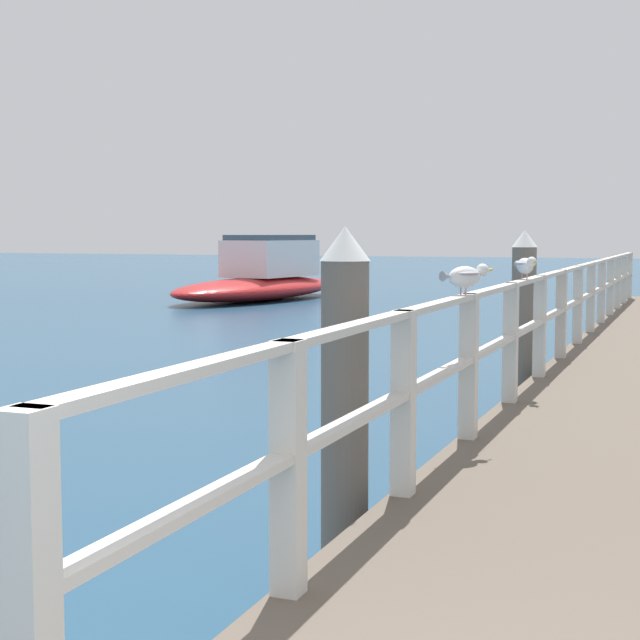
{
  "coord_description": "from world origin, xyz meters",
  "views": [
    {
      "loc": [
        0.48,
        -1.15,
        1.97
      ],
      "look_at": [
        -3.3,
        8.51,
        1.05
      ],
      "focal_mm": 54.93,
      "sensor_mm": 36.0,
      "label": 1
    }
  ],
  "objects_px": {
    "dock_piling_near": "(345,398)",
    "seagull_background": "(525,265)",
    "boat_0": "(261,278)",
    "dock_piling_far": "(523,316)",
    "seagull_foreground": "(465,276)"
  },
  "relations": [
    {
      "from": "seagull_background",
      "to": "boat_0",
      "type": "distance_m",
      "value": 20.42
    },
    {
      "from": "dock_piling_near",
      "to": "seagull_background",
      "type": "distance_m",
      "value": 3.96
    },
    {
      "from": "dock_piling_far",
      "to": "seagull_background",
      "type": "xyz_separation_m",
      "value": [
        0.38,
        -2.22,
        0.66
      ]
    },
    {
      "from": "dock_piling_near",
      "to": "seagull_background",
      "type": "relative_size",
      "value": 4.61
    },
    {
      "from": "seagull_foreground",
      "to": "seagull_background",
      "type": "xyz_separation_m",
      "value": [
        -0.0,
        2.48,
        0.0
      ]
    },
    {
      "from": "dock_piling_far",
      "to": "boat_0",
      "type": "xyz_separation_m",
      "value": [
        -10.34,
        15.12,
        -0.38
      ]
    },
    {
      "from": "dock_piling_far",
      "to": "dock_piling_near",
      "type": "bearing_deg",
      "value": -90.0
    },
    {
      "from": "dock_piling_far",
      "to": "seagull_foreground",
      "type": "xyz_separation_m",
      "value": [
        0.38,
        -4.7,
        0.66
      ]
    },
    {
      "from": "dock_piling_near",
      "to": "boat_0",
      "type": "height_order",
      "value": "dock_piling_near"
    },
    {
      "from": "seagull_foreground",
      "to": "dock_piling_far",
      "type": "bearing_deg",
      "value": 127.35
    },
    {
      "from": "dock_piling_near",
      "to": "seagull_foreground",
      "type": "height_order",
      "value": "dock_piling_near"
    },
    {
      "from": "seagull_background",
      "to": "boat_0",
      "type": "bearing_deg",
      "value": -87.54
    },
    {
      "from": "seagull_background",
      "to": "dock_piling_near",
      "type": "bearing_deg",
      "value": 55.07
    },
    {
      "from": "dock_piling_far",
      "to": "seagull_background",
      "type": "height_order",
      "value": "dock_piling_far"
    },
    {
      "from": "dock_piling_far",
      "to": "seagull_background",
      "type": "relative_size",
      "value": 4.61
    }
  ]
}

